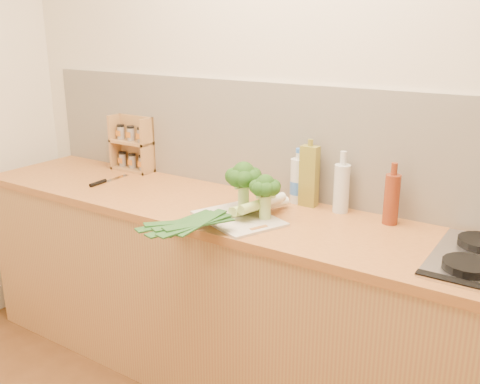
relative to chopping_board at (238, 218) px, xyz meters
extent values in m
plane|color=beige|center=(0.06, 0.41, 0.39)|extent=(3.50, 0.00, 3.50)
cube|color=silver|center=(0.06, 0.40, 0.26)|extent=(3.20, 0.02, 0.54)
cube|color=#B38A4A|center=(0.06, 0.11, -0.48)|extent=(3.20, 0.60, 0.86)
cube|color=#B87636|center=(0.06, 0.11, -0.03)|extent=(3.20, 0.62, 0.04)
cylinder|color=black|center=(0.93, -0.01, 0.02)|extent=(0.17, 0.17, 0.03)
cube|color=beige|center=(0.00, 0.00, 0.00)|extent=(0.44, 0.39, 0.01)
cylinder|color=#A5C875|center=(-0.04, 0.11, 0.06)|extent=(0.05, 0.05, 0.10)
sphere|color=#16380F|center=(-0.04, 0.11, 0.17)|extent=(0.10, 0.10, 0.10)
sphere|color=#16380F|center=(0.00, 0.11, 0.15)|extent=(0.08, 0.08, 0.08)
sphere|color=#16380F|center=(-0.01, 0.14, 0.15)|extent=(0.08, 0.08, 0.08)
sphere|color=#16380F|center=(-0.05, 0.15, 0.15)|extent=(0.08, 0.08, 0.08)
sphere|color=#16380F|center=(-0.08, 0.13, 0.15)|extent=(0.08, 0.08, 0.08)
sphere|color=#16380F|center=(-0.08, 0.09, 0.15)|extent=(0.08, 0.08, 0.08)
sphere|color=#16380F|center=(-0.05, 0.06, 0.15)|extent=(0.08, 0.08, 0.08)
sphere|color=#16380F|center=(-0.01, 0.07, 0.15)|extent=(0.08, 0.08, 0.08)
cylinder|color=#A5C875|center=(0.10, 0.05, 0.06)|extent=(0.05, 0.05, 0.10)
sphere|color=#16380F|center=(0.10, 0.05, 0.16)|extent=(0.08, 0.08, 0.08)
sphere|color=#16380F|center=(0.14, 0.05, 0.14)|extent=(0.06, 0.06, 0.06)
sphere|color=#16380F|center=(0.12, 0.08, 0.14)|extent=(0.06, 0.06, 0.06)
sphere|color=#16380F|center=(0.09, 0.09, 0.14)|extent=(0.06, 0.06, 0.06)
sphere|color=#16380F|center=(0.07, 0.07, 0.14)|extent=(0.06, 0.06, 0.06)
sphere|color=#16380F|center=(0.07, 0.04, 0.14)|extent=(0.06, 0.06, 0.06)
sphere|color=#16380F|center=(0.09, 0.01, 0.14)|extent=(0.06, 0.06, 0.06)
sphere|color=#16380F|center=(0.12, 0.02, 0.14)|extent=(0.06, 0.06, 0.06)
cylinder|color=white|center=(0.07, 0.19, 0.03)|extent=(0.09, 0.14, 0.04)
cylinder|color=#A6C462|center=(0.01, 0.06, 0.03)|extent=(0.11, 0.17, 0.04)
cube|color=#163F18|center=(-0.13, -0.23, 0.03)|extent=(0.21, 0.27, 0.02)
cube|color=#163F18|center=(-0.14, -0.25, 0.03)|extent=(0.19, 0.33, 0.01)
cube|color=#163F18|center=(-0.12, -0.22, 0.03)|extent=(0.11, 0.28, 0.02)
cylinder|color=white|center=(0.07, 0.15, 0.05)|extent=(0.07, 0.13, 0.04)
cylinder|color=#A6C462|center=(0.03, 0.02, 0.05)|extent=(0.08, 0.16, 0.04)
cube|color=#163F18|center=(-0.05, -0.27, 0.05)|extent=(0.17, 0.29, 0.02)
cube|color=#163F18|center=(-0.06, -0.29, 0.05)|extent=(0.14, 0.34, 0.01)
cube|color=#163F18|center=(-0.05, -0.26, 0.05)|extent=(0.07, 0.28, 0.02)
cylinder|color=white|center=(0.09, 0.14, 0.06)|extent=(0.06, 0.12, 0.04)
cylinder|color=#A6C462|center=(0.07, 0.01, 0.06)|extent=(0.07, 0.15, 0.04)
cube|color=#163F18|center=(0.00, -0.28, 0.06)|extent=(0.16, 0.29, 0.02)
cube|color=#163F18|center=(0.00, -0.30, 0.07)|extent=(0.12, 0.34, 0.01)
cube|color=#163F18|center=(0.01, -0.27, 0.07)|extent=(0.05, 0.28, 0.02)
cube|color=silver|center=(-0.91, 0.17, 0.00)|extent=(0.04, 0.16, 0.00)
cylinder|color=black|center=(-0.90, 0.03, 0.00)|extent=(0.02, 0.11, 0.02)
cube|color=#A98248|center=(-0.95, 0.39, 0.15)|extent=(0.26, 0.02, 0.31)
cube|color=#A98248|center=(-0.95, 0.34, 0.00)|extent=(0.26, 0.10, 0.02)
cube|color=#A98248|center=(-0.95, 0.34, 0.16)|extent=(0.26, 0.10, 0.02)
cube|color=#A98248|center=(-1.07, 0.34, 0.15)|extent=(0.01, 0.10, 0.31)
cube|color=#A98248|center=(-0.83, 0.34, 0.15)|extent=(0.01, 0.10, 0.31)
cylinder|color=gray|center=(-1.03, 0.34, 0.05)|extent=(0.04, 0.04, 0.07)
cylinder|color=gray|center=(-0.95, 0.34, 0.05)|extent=(0.04, 0.04, 0.07)
cylinder|color=gray|center=(-0.87, 0.34, 0.05)|extent=(0.04, 0.04, 0.07)
cylinder|color=gray|center=(-1.03, 0.34, 0.20)|extent=(0.04, 0.04, 0.07)
cylinder|color=gray|center=(-0.95, 0.34, 0.20)|extent=(0.04, 0.04, 0.07)
cylinder|color=gray|center=(-0.87, 0.34, 0.20)|extent=(0.04, 0.04, 0.07)
cube|color=olive|center=(0.16, 0.33, 0.13)|extent=(0.08, 0.05, 0.28)
cylinder|color=olive|center=(0.16, 0.33, 0.29)|extent=(0.02, 0.02, 0.03)
cylinder|color=silver|center=(0.32, 0.34, 0.10)|extent=(0.07, 0.07, 0.22)
cylinder|color=silver|center=(0.32, 0.34, 0.24)|extent=(0.03, 0.03, 0.06)
cylinder|color=maroon|center=(0.56, 0.31, 0.10)|extent=(0.06, 0.06, 0.21)
cylinder|color=maroon|center=(0.56, 0.31, 0.23)|extent=(0.03, 0.03, 0.05)
cylinder|color=silver|center=(0.10, 0.35, 0.10)|extent=(0.08, 0.08, 0.21)
cylinder|color=silver|center=(0.10, 0.35, 0.22)|extent=(0.03, 0.03, 0.03)
cylinder|color=blue|center=(0.10, 0.35, 0.07)|extent=(0.08, 0.08, 0.06)
camera|label=1|loc=(1.18, -1.79, 0.79)|focal=40.00mm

